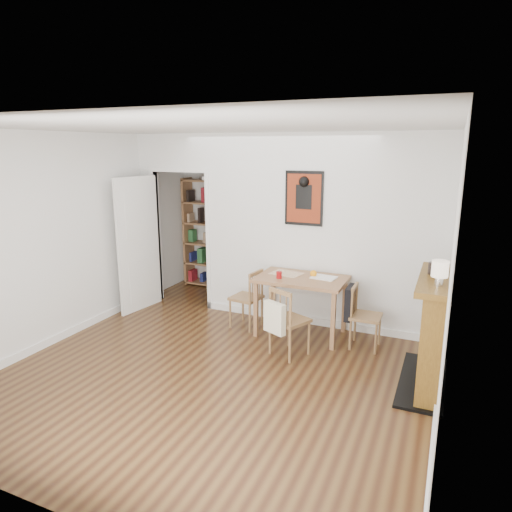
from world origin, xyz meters
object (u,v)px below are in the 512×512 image
at_px(chair_left, 246,298).
at_px(ceramic_jar_a, 433,268).
at_px(chair_front, 289,321).
at_px(red_glass, 279,275).
at_px(fireplace, 434,329).
at_px(mantel_lamp, 440,270).
at_px(chair_right, 364,316).
at_px(orange_fruit, 313,274).
at_px(bookshelf, 207,234).
at_px(notebook, 324,277).
at_px(ceramic_jar_b, 443,266).
at_px(dining_table, 301,284).

xyz_separation_m(chair_left, ceramic_jar_a, (2.34, -0.57, 0.81)).
xyz_separation_m(chair_left, chair_front, (0.83, -0.59, 0.02)).
bearing_deg(chair_left, red_glass, -11.12).
height_order(fireplace, mantel_lamp, mantel_lamp).
xyz_separation_m(chair_left, chair_right, (1.60, -0.02, 0.00)).
bearing_deg(chair_front, orange_fruit, 84.67).
bearing_deg(bookshelf, notebook, -28.56).
relative_size(orange_fruit, ceramic_jar_b, 0.85).
xyz_separation_m(notebook, mantel_lamp, (1.38, -1.10, 0.52)).
bearing_deg(dining_table, chair_right, -5.02).
xyz_separation_m(orange_fruit, mantel_lamp, (1.52, -1.11, 0.49)).
bearing_deg(fireplace, ceramic_jar_a, 125.41).
bearing_deg(red_glass, notebook, 24.83).
relative_size(dining_table, mantel_lamp, 4.78).
height_order(red_glass, ceramic_jar_a, ceramic_jar_a).
bearing_deg(notebook, ceramic_jar_a, -28.36).
relative_size(dining_table, orange_fruit, 13.08).
bearing_deg(chair_left, chair_right, -0.85).
relative_size(chair_left, mantel_lamp, 3.42).
relative_size(orange_fruit, mantel_lamp, 0.37).
bearing_deg(chair_front, fireplace, -2.39).
bearing_deg(dining_table, notebook, 18.61).
relative_size(dining_table, chair_front, 1.35).
xyz_separation_m(chair_right, red_glass, (-1.09, -0.08, 0.41)).
height_order(chair_left, ceramic_jar_a, ceramic_jar_a).
bearing_deg(fireplace, red_glass, 163.63).
xyz_separation_m(red_glass, mantel_lamp, (1.90, -0.86, 0.49)).
bearing_deg(red_glass, chair_left, 168.88).
xyz_separation_m(chair_left, fireplace, (2.41, -0.66, 0.21)).
bearing_deg(notebook, chair_left, -172.20).
relative_size(chair_front, mantel_lamp, 3.53).
bearing_deg(chair_right, fireplace, -38.09).
distance_m(dining_table, fireplace, 1.80).
xyz_separation_m(chair_right, mantel_lamp, (0.81, -0.94, 0.90)).
relative_size(notebook, ceramic_jar_b, 2.94).
bearing_deg(chair_front, ceramic_jar_a, 1.02).
xyz_separation_m(chair_front, fireplace, (1.59, -0.07, 0.19)).
distance_m(chair_front, bookshelf, 3.12).
height_order(chair_front, orange_fruit, orange_fruit).
height_order(chair_front, ceramic_jar_b, ceramic_jar_b).
bearing_deg(dining_table, red_glass, -149.05).
height_order(dining_table, chair_front, chair_front).
xyz_separation_m(chair_right, notebook, (-0.57, 0.17, 0.38)).
height_order(bookshelf, mantel_lamp, bookshelf).
xyz_separation_m(chair_front, orange_fruit, (0.07, 0.73, 0.39)).
height_order(dining_table, notebook, notebook).
height_order(chair_left, notebook, chair_left).
height_order(dining_table, ceramic_jar_b, ceramic_jar_b).
bearing_deg(fireplace, chair_left, 164.72).
height_order(fireplace, orange_fruit, fireplace).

